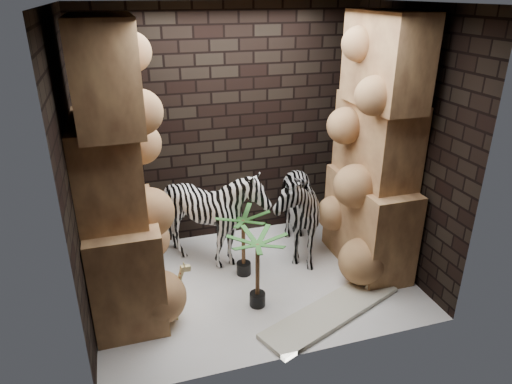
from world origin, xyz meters
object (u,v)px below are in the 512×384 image
object	(u,v)px
palm_front	(243,244)
palm_back	(258,271)
zebra_left	(214,220)
giraffe_toy	(166,295)
surfboard	(332,311)
zebra_right	(290,197)

from	to	relation	value
palm_front	palm_back	world-z (taller)	palm_back
zebra_left	palm_back	size ratio (longest dim) A/B	1.52
palm_front	giraffe_toy	bearing A→B (deg)	-148.61
palm_back	surfboard	world-z (taller)	palm_back
zebra_right	palm_back	distance (m)	1.26
palm_back	surfboard	bearing A→B (deg)	-27.54
zebra_left	palm_front	bearing A→B (deg)	-55.95
zebra_right	giraffe_toy	xyz separation A→B (m)	(-1.67, -0.94, -0.43)
giraffe_toy	palm_front	distance (m)	1.13
zebra_left	surfboard	world-z (taller)	zebra_left
zebra_right	giraffe_toy	distance (m)	1.97
zebra_left	giraffe_toy	bearing A→B (deg)	-130.16
zebra_right	palm_front	size ratio (longest dim) A/B	1.85
surfboard	zebra_left	bearing A→B (deg)	103.31
surfboard	palm_back	bearing A→B (deg)	130.31
zebra_right	palm_back	xyz separation A→B (m)	(-0.73, -0.97, -0.33)
giraffe_toy	palm_front	xyz separation A→B (m)	(0.96, 0.59, 0.09)
palm_front	palm_back	size ratio (longest dim) A/B	0.96
palm_back	palm_front	bearing A→B (deg)	88.14
palm_back	surfboard	size ratio (longest dim) A/B	0.50
palm_front	surfboard	bearing A→B (deg)	-55.27
palm_front	zebra_right	bearing A→B (deg)	26.72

